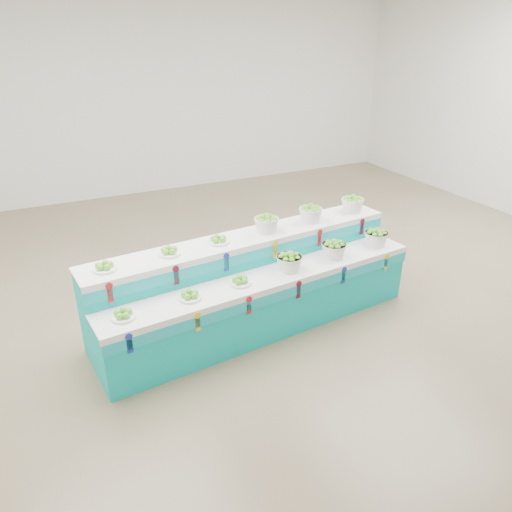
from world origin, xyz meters
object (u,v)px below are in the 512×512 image
at_px(plate_upper_mid, 169,251).
at_px(basket_upper_right, 352,204).
at_px(basket_lower_left, 289,262).
at_px(display_stand, 256,284).

bearing_deg(plate_upper_mid, basket_upper_right, 5.70).
relative_size(basket_lower_left, plate_upper_mid, 1.21).
distance_m(basket_lower_left, basket_upper_right, 1.44).
relative_size(plate_upper_mid, basket_upper_right, 0.83).
distance_m(plate_upper_mid, basket_upper_right, 2.54).
xyz_separation_m(display_stand, basket_upper_right, (1.58, 0.40, 0.62)).
bearing_deg(basket_lower_left, display_stand, 146.35).
xyz_separation_m(basket_lower_left, plate_upper_mid, (-1.26, 0.35, 0.24)).
xyz_separation_m(plate_upper_mid, basket_upper_right, (2.53, 0.25, 0.06)).
bearing_deg(basket_lower_left, basket_upper_right, 25.37).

